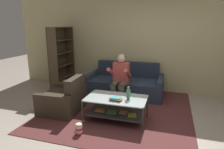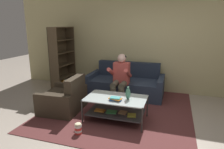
{
  "view_description": "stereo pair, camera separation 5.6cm",
  "coord_description": "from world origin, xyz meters",
  "px_view_note": "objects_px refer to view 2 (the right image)",
  "views": [
    {
      "loc": [
        0.54,
        -3.22,
        1.87
      ],
      "look_at": [
        -0.67,
        0.74,
        0.83
      ],
      "focal_mm": 32.0,
      "sensor_mm": 36.0,
      "label": 1
    },
    {
      "loc": [
        0.6,
        -3.2,
        1.87
      ],
      "look_at": [
        -0.67,
        0.74,
        0.83
      ],
      "focal_mm": 32.0,
      "sensor_mm": 36.0,
      "label": 2
    }
  ],
  "objects_px": {
    "couch": "(126,85)",
    "popcorn_tub": "(78,129)",
    "vase": "(128,94)",
    "armchair": "(64,99)",
    "person_seated_center": "(120,77)",
    "bookshelf": "(61,64)",
    "coffee_table": "(116,105)",
    "book_stack": "(115,99)"
  },
  "relations": [
    {
      "from": "book_stack",
      "to": "bookshelf",
      "type": "relative_size",
      "value": 0.14
    },
    {
      "from": "couch",
      "to": "vase",
      "type": "height_order",
      "value": "couch"
    },
    {
      "from": "couch",
      "to": "popcorn_tub",
      "type": "relative_size",
      "value": 9.42
    },
    {
      "from": "couch",
      "to": "vase",
      "type": "xyz_separation_m",
      "value": [
        0.42,
        -1.53,
        0.31
      ]
    },
    {
      "from": "couch",
      "to": "bookshelf",
      "type": "height_order",
      "value": "bookshelf"
    },
    {
      "from": "coffee_table",
      "to": "popcorn_tub",
      "type": "distance_m",
      "value": 0.88
    },
    {
      "from": "vase",
      "to": "book_stack",
      "type": "height_order",
      "value": "vase"
    },
    {
      "from": "person_seated_center",
      "to": "bookshelf",
      "type": "height_order",
      "value": "bookshelf"
    },
    {
      "from": "person_seated_center",
      "to": "book_stack",
      "type": "relative_size",
      "value": 4.53
    },
    {
      "from": "bookshelf",
      "to": "book_stack",
      "type": "bearing_deg",
      "value": -36.75
    },
    {
      "from": "coffee_table",
      "to": "bookshelf",
      "type": "height_order",
      "value": "bookshelf"
    },
    {
      "from": "couch",
      "to": "coffee_table",
      "type": "bearing_deg",
      "value": -83.32
    },
    {
      "from": "coffee_table",
      "to": "vase",
      "type": "bearing_deg",
      "value": -2.47
    },
    {
      "from": "person_seated_center",
      "to": "armchair",
      "type": "xyz_separation_m",
      "value": [
        -1.04,
        -0.88,
        -0.39
      ]
    },
    {
      "from": "vase",
      "to": "popcorn_tub",
      "type": "distance_m",
      "value": 1.12
    },
    {
      "from": "bookshelf",
      "to": "armchair",
      "type": "relative_size",
      "value": 1.86
    },
    {
      "from": "armchair",
      "to": "person_seated_center",
      "type": "bearing_deg",
      "value": 39.99
    },
    {
      "from": "person_seated_center",
      "to": "popcorn_tub",
      "type": "height_order",
      "value": "person_seated_center"
    },
    {
      "from": "book_stack",
      "to": "bookshelf",
      "type": "height_order",
      "value": "bookshelf"
    },
    {
      "from": "vase",
      "to": "armchair",
      "type": "distance_m",
      "value": 1.5
    },
    {
      "from": "couch",
      "to": "armchair",
      "type": "distance_m",
      "value": 1.77
    },
    {
      "from": "couch",
      "to": "person_seated_center",
      "type": "xyz_separation_m",
      "value": [
        0.0,
        -0.55,
        0.36
      ]
    },
    {
      "from": "couch",
      "to": "bookshelf",
      "type": "bearing_deg",
      "value": -178.73
    },
    {
      "from": "vase",
      "to": "armchair",
      "type": "xyz_separation_m",
      "value": [
        -1.46,
        0.1,
        -0.33
      ]
    },
    {
      "from": "popcorn_tub",
      "to": "vase",
      "type": "bearing_deg",
      "value": 44.64
    },
    {
      "from": "vase",
      "to": "couch",
      "type": "bearing_deg",
      "value": 105.38
    },
    {
      "from": "book_stack",
      "to": "popcorn_tub",
      "type": "relative_size",
      "value": 1.23
    },
    {
      "from": "armchair",
      "to": "coffee_table",
      "type": "bearing_deg",
      "value": -4.19
    },
    {
      "from": "bookshelf",
      "to": "popcorn_tub",
      "type": "xyz_separation_m",
      "value": [
        1.65,
        -2.19,
        -0.64
      ]
    },
    {
      "from": "coffee_table",
      "to": "person_seated_center",
      "type": "bearing_deg",
      "value": 100.43
    },
    {
      "from": "coffee_table",
      "to": "bookshelf",
      "type": "distance_m",
      "value": 2.62
    },
    {
      "from": "couch",
      "to": "vase",
      "type": "relative_size",
      "value": 7.9
    },
    {
      "from": "vase",
      "to": "popcorn_tub",
      "type": "bearing_deg",
      "value": -135.36
    },
    {
      "from": "coffee_table",
      "to": "armchair",
      "type": "distance_m",
      "value": 1.23
    },
    {
      "from": "bookshelf",
      "to": "armchair",
      "type": "height_order",
      "value": "bookshelf"
    },
    {
      "from": "person_seated_center",
      "to": "armchair",
      "type": "distance_m",
      "value": 1.42
    },
    {
      "from": "bookshelf",
      "to": "vase",
      "type": "bearing_deg",
      "value": -32.1
    },
    {
      "from": "couch",
      "to": "coffee_table",
      "type": "distance_m",
      "value": 1.53
    },
    {
      "from": "couch",
      "to": "person_seated_center",
      "type": "bearing_deg",
      "value": -90.0
    },
    {
      "from": "coffee_table",
      "to": "bookshelf",
      "type": "bearing_deg",
      "value": 145.24
    },
    {
      "from": "armchair",
      "to": "popcorn_tub",
      "type": "relative_size",
      "value": 4.58
    },
    {
      "from": "armchair",
      "to": "popcorn_tub",
      "type": "xyz_separation_m",
      "value": [
        0.75,
        -0.81,
        -0.16
      ]
    }
  ]
}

